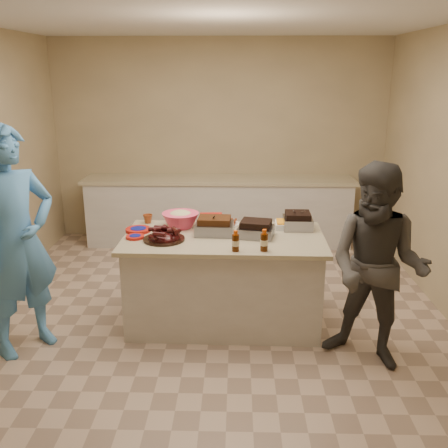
{
  "coord_description": "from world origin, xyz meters",
  "views": [
    {
      "loc": [
        0.24,
        -4.33,
        2.27
      ],
      "look_at": [
        0.13,
        -0.04,
        0.95
      ],
      "focal_mm": 40.0,
      "sensor_mm": 36.0,
      "label": 1
    }
  ],
  "objects_px": {
    "guest_blue": "(30,346)",
    "roasting_pan": "(297,228)",
    "island": "(224,321)",
    "guest_gray": "(368,360)",
    "bbq_bottle_b": "(264,251)",
    "rib_platter": "(164,240)",
    "plastic_cup": "(148,223)",
    "coleslaw_bowl": "(181,227)",
    "bbq_bottle_a": "(235,251)",
    "mustard_bottle": "(206,234)"
  },
  "relations": [
    {
      "from": "guest_blue",
      "to": "guest_gray",
      "type": "relative_size",
      "value": 1.16
    },
    {
      "from": "guest_blue",
      "to": "guest_gray",
      "type": "height_order",
      "value": "guest_gray"
    },
    {
      "from": "island",
      "to": "coleslaw_bowl",
      "type": "relative_size",
      "value": 5.17
    },
    {
      "from": "plastic_cup",
      "to": "bbq_bottle_a",
      "type": "bearing_deg",
      "value": -41.81
    },
    {
      "from": "rib_platter",
      "to": "guest_gray",
      "type": "bearing_deg",
      "value": -16.67
    },
    {
      "from": "bbq_bottle_a",
      "to": "guest_blue",
      "type": "relative_size",
      "value": 0.09
    },
    {
      "from": "island",
      "to": "bbq_bottle_a",
      "type": "height_order",
      "value": "bbq_bottle_a"
    },
    {
      "from": "rib_platter",
      "to": "guest_gray",
      "type": "xyz_separation_m",
      "value": [
        1.72,
        -0.52,
        -0.85
      ]
    },
    {
      "from": "bbq_bottle_b",
      "to": "rib_platter",
      "type": "bearing_deg",
      "value": 163.82
    },
    {
      "from": "bbq_bottle_a",
      "to": "roasting_pan",
      "type": "bearing_deg",
      "value": 47.28
    },
    {
      "from": "coleslaw_bowl",
      "to": "bbq_bottle_a",
      "type": "height_order",
      "value": "coleslaw_bowl"
    },
    {
      "from": "bbq_bottle_b",
      "to": "guest_gray",
      "type": "bearing_deg",
      "value": -17.17
    },
    {
      "from": "coleslaw_bowl",
      "to": "bbq_bottle_b",
      "type": "relative_size",
      "value": 1.89
    },
    {
      "from": "guest_blue",
      "to": "plastic_cup",
      "type": "bearing_deg",
      "value": -7.11
    },
    {
      "from": "guest_gray",
      "to": "rib_platter",
      "type": "bearing_deg",
      "value": -165.77
    },
    {
      "from": "plastic_cup",
      "to": "bbq_bottle_b",
      "type": "bearing_deg",
      "value": -34.75
    },
    {
      "from": "island",
      "to": "coleslaw_bowl",
      "type": "xyz_separation_m",
      "value": [
        -0.42,
        0.26,
        0.85
      ]
    },
    {
      "from": "bbq_bottle_b",
      "to": "plastic_cup",
      "type": "relative_size",
      "value": 1.99
    },
    {
      "from": "mustard_bottle",
      "to": "plastic_cup",
      "type": "xyz_separation_m",
      "value": [
        -0.59,
        0.31,
        0.0
      ]
    },
    {
      "from": "bbq_bottle_a",
      "to": "guest_gray",
      "type": "relative_size",
      "value": 0.11
    },
    {
      "from": "rib_platter",
      "to": "guest_blue",
      "type": "xyz_separation_m",
      "value": [
        -1.14,
        -0.37,
        -0.85
      ]
    },
    {
      "from": "rib_platter",
      "to": "mustard_bottle",
      "type": "height_order",
      "value": "rib_platter"
    },
    {
      "from": "island",
      "to": "guest_gray",
      "type": "relative_size",
      "value": 1.1
    },
    {
      "from": "rib_platter",
      "to": "guest_blue",
      "type": "height_order",
      "value": "rib_platter"
    },
    {
      "from": "guest_gray",
      "to": "guest_blue",
      "type": "bearing_deg",
      "value": -152.01
    },
    {
      "from": "mustard_bottle",
      "to": "bbq_bottle_a",
      "type": "bearing_deg",
      "value": -59.4
    },
    {
      "from": "rib_platter",
      "to": "coleslaw_bowl",
      "type": "relative_size",
      "value": 1.05
    },
    {
      "from": "roasting_pan",
      "to": "bbq_bottle_a",
      "type": "relative_size",
      "value": 1.53
    },
    {
      "from": "bbq_bottle_a",
      "to": "bbq_bottle_b",
      "type": "height_order",
      "value": "bbq_bottle_b"
    },
    {
      "from": "rib_platter",
      "to": "bbq_bottle_b",
      "type": "bearing_deg",
      "value": -16.18
    },
    {
      "from": "rib_platter",
      "to": "mustard_bottle",
      "type": "relative_size",
      "value": 3.3
    },
    {
      "from": "mustard_bottle",
      "to": "roasting_pan",
      "type": "bearing_deg",
      "value": 11.77
    },
    {
      "from": "roasting_pan",
      "to": "guest_gray",
      "type": "height_order",
      "value": "roasting_pan"
    },
    {
      "from": "guest_blue",
      "to": "roasting_pan",
      "type": "bearing_deg",
      "value": -33.52
    },
    {
      "from": "roasting_pan",
      "to": "guest_blue",
      "type": "relative_size",
      "value": 0.14
    },
    {
      "from": "guest_blue",
      "to": "guest_gray",
      "type": "xyz_separation_m",
      "value": [
        2.86,
        -0.15,
        0.0
      ]
    },
    {
      "from": "coleslaw_bowl",
      "to": "island",
      "type": "bearing_deg",
      "value": -32.4
    },
    {
      "from": "rib_platter",
      "to": "roasting_pan",
      "type": "height_order",
      "value": "rib_platter"
    },
    {
      "from": "roasting_pan",
      "to": "guest_gray",
      "type": "xyz_separation_m",
      "value": [
        0.52,
        -0.88,
        -0.85
      ]
    },
    {
      "from": "roasting_pan",
      "to": "coleslaw_bowl",
      "type": "height_order",
      "value": "coleslaw_bowl"
    },
    {
      "from": "rib_platter",
      "to": "plastic_cup",
      "type": "bearing_deg",
      "value": 114.32
    },
    {
      "from": "bbq_bottle_a",
      "to": "plastic_cup",
      "type": "distance_m",
      "value": 1.15
    },
    {
      "from": "rib_platter",
      "to": "bbq_bottle_a",
      "type": "bearing_deg",
      "value": -22.46
    },
    {
      "from": "island",
      "to": "mustard_bottle",
      "type": "relative_size",
      "value": 16.24
    },
    {
      "from": "roasting_pan",
      "to": "plastic_cup",
      "type": "bearing_deg",
      "value": 175.44
    },
    {
      "from": "guest_blue",
      "to": "guest_gray",
      "type": "bearing_deg",
      "value": -53.88
    },
    {
      "from": "bbq_bottle_a",
      "to": "guest_gray",
      "type": "bearing_deg",
      "value": -13.19
    },
    {
      "from": "coleslaw_bowl",
      "to": "mustard_bottle",
      "type": "xyz_separation_m",
      "value": [
        0.26,
        -0.19,
        0.0
      ]
    },
    {
      "from": "plastic_cup",
      "to": "rib_platter",
      "type": "bearing_deg",
      "value": -65.68
    },
    {
      "from": "coleslaw_bowl",
      "to": "mustard_bottle",
      "type": "distance_m",
      "value": 0.32
    }
  ]
}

